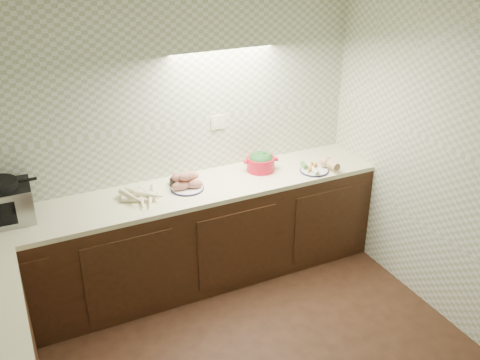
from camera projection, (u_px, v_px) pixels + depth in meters
name	position (u px, v px, depth m)	size (l,w,h in m)	color
room	(258.00, 188.00, 2.75)	(3.60, 3.60, 2.60)	black
counter	(117.00, 324.00, 3.55)	(3.60, 3.60, 0.90)	black
toaster_oven	(0.00, 203.00, 3.83)	(0.45, 0.35, 0.31)	black
parsnip_pile	(146.00, 196.00, 4.17)	(0.40, 0.42, 0.08)	#F1E9C0
sweet_potato_plate	(187.00, 183.00, 4.33)	(0.27, 0.27, 0.16)	#16143B
onion_bowl	(177.00, 180.00, 4.41)	(0.13, 0.13, 0.10)	black
dutch_oven	(261.00, 162.00, 4.64)	(0.31, 0.29, 0.17)	red
veg_plate	(319.00, 166.00, 4.66)	(0.30, 0.26, 0.12)	#16143B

